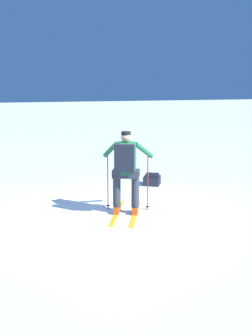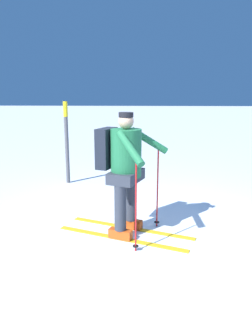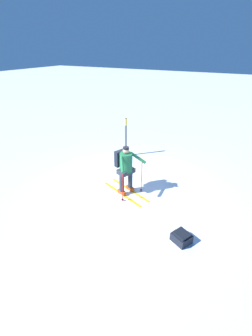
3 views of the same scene
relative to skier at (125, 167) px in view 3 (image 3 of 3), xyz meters
name	(u,v)px [view 3 (image 3 of 3)]	position (x,y,z in m)	size (l,w,h in m)	color
ground_plane	(129,192)	(-0.06, 0.11, -0.94)	(80.00, 80.00, 0.00)	white
skier	(125,167)	(0.00, 0.00, 0.00)	(1.14, 1.84, 1.61)	gold
dropped_backpack	(182,237)	(1.24, 2.23, -0.82)	(0.53, 0.55, 0.27)	black
trail_marker	(126,135)	(-2.46, -1.31, 0.02)	(0.09, 0.09, 1.67)	#4C4C51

